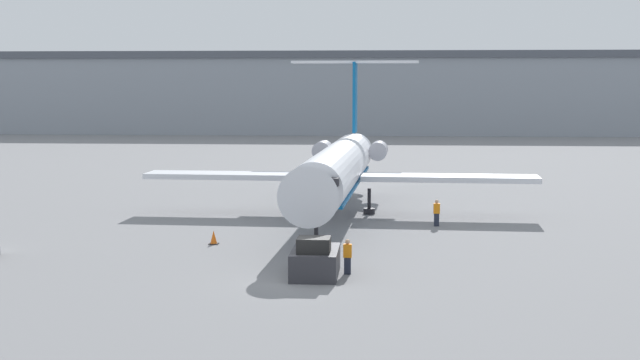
% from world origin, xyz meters
% --- Properties ---
extents(ground_plane, '(600.00, 600.00, 0.00)m').
position_xyz_m(ground_plane, '(0.00, 0.00, 0.00)').
color(ground_plane, slate).
extents(terminal_building, '(180.00, 16.80, 14.43)m').
position_xyz_m(terminal_building, '(0.00, 120.00, 7.24)').
color(terminal_building, '#8C939E').
rests_on(terminal_building, ground).
extents(airplane_main, '(26.82, 31.73, 10.79)m').
position_xyz_m(airplane_main, '(0.64, 20.13, 3.36)').
color(airplane_main, silver).
rests_on(airplane_main, ground).
extents(pushback_tug, '(2.15, 3.76, 1.96)m').
position_xyz_m(pushback_tug, '(0.59, 1.16, 0.74)').
color(pushback_tug, '#2D2D33').
rests_on(pushback_tug, ground).
extents(worker_near_tug, '(0.40, 0.24, 1.67)m').
position_xyz_m(worker_near_tug, '(2.08, 1.67, 0.87)').
color(worker_near_tug, '#232838').
rests_on(worker_near_tug, ground).
extents(worker_by_wing, '(0.40, 0.24, 1.68)m').
position_xyz_m(worker_by_wing, '(7.05, 16.23, 0.88)').
color(worker_by_wing, '#232838').
rests_on(worker_by_wing, ground).
extents(traffic_cone_left, '(0.54, 0.54, 0.77)m').
position_xyz_m(traffic_cone_left, '(-5.73, 8.95, 0.37)').
color(traffic_cone_left, black).
rests_on(traffic_cone_left, ground).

